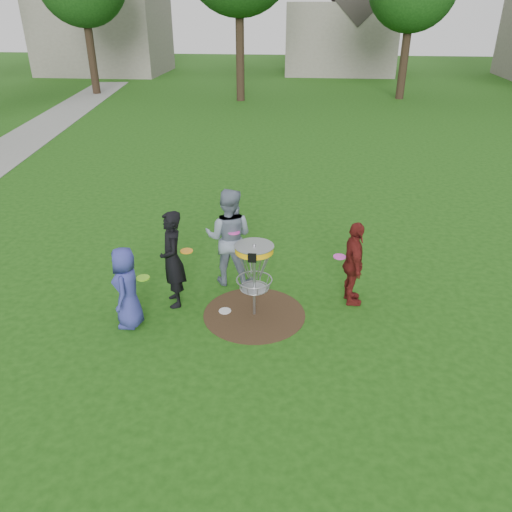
# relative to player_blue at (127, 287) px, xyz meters

# --- Properties ---
(ground) EXTENTS (100.00, 100.00, 0.00)m
(ground) POSITION_rel_player_blue_xyz_m (2.06, 0.50, -0.72)
(ground) COLOR #19470F
(ground) RESTS_ON ground
(dirt_patch) EXTENTS (1.80, 1.80, 0.01)m
(dirt_patch) POSITION_rel_player_blue_xyz_m (2.06, 0.50, -0.71)
(dirt_patch) COLOR #47331E
(dirt_patch) RESTS_ON ground
(player_blue) EXTENTS (0.51, 0.73, 1.43)m
(player_blue) POSITION_rel_player_blue_xyz_m (0.00, 0.00, 0.00)
(player_blue) COLOR navy
(player_blue) RESTS_ON ground
(player_black) EXTENTS (0.64, 0.76, 1.78)m
(player_black) POSITION_rel_player_blue_xyz_m (0.60, 0.73, 0.18)
(player_black) COLOR black
(player_black) RESTS_ON ground
(player_grey) EXTENTS (0.97, 0.78, 1.91)m
(player_grey) POSITION_rel_player_blue_xyz_m (1.47, 1.61, 0.24)
(player_grey) COLOR gray
(player_grey) RESTS_ON ground
(player_maroon) EXTENTS (0.49, 0.96, 1.57)m
(player_maroon) POSITION_rel_player_blue_xyz_m (3.77, 1.08, 0.07)
(player_maroon) COLOR maroon
(player_maroon) RESTS_ON ground
(disc_on_grass) EXTENTS (0.22, 0.22, 0.02)m
(disc_on_grass) POSITION_rel_player_blue_xyz_m (1.53, 0.53, -0.71)
(disc_on_grass) COLOR white
(disc_on_grass) RESTS_ON ground
(disc_golf_basket) EXTENTS (0.66, 0.67, 1.38)m
(disc_golf_basket) POSITION_rel_player_blue_xyz_m (2.06, 0.50, 0.30)
(disc_golf_basket) COLOR #9EA0A5
(disc_golf_basket) RESTS_ON ground
(held_discs) EXTENTS (3.45, 1.52, 0.31)m
(held_discs) POSITION_rel_player_blue_xyz_m (1.56, 0.78, 0.31)
(held_discs) COLOR #75D517
(held_discs) RESTS_ON ground
(house_row) EXTENTS (44.50, 10.65, 11.62)m
(house_row) POSITION_rel_player_blue_xyz_m (6.84, 33.56, 3.43)
(house_row) COLOR gray
(house_row) RESTS_ON ground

